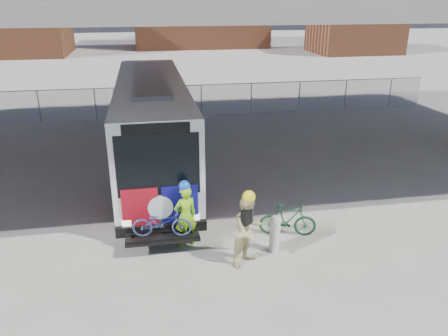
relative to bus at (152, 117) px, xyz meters
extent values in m
plane|color=#9E9991|center=(2.00, -4.06, -2.11)|extent=(160.00, 160.00, 0.00)
cube|color=silver|center=(0.00, -0.03, -0.16)|extent=(2.55, 12.00, 3.20)
cube|color=black|center=(0.00, 0.47, 0.48)|extent=(2.61, 11.00, 1.28)
cube|color=black|center=(0.00, -5.98, 0.22)|extent=(2.24, 0.12, 1.76)
cube|color=black|center=(0.00, -5.98, 1.25)|extent=(1.78, 0.12, 0.30)
cube|color=black|center=(0.00, -6.08, -1.66)|extent=(2.55, 0.20, 0.30)
cube|color=maroon|center=(-0.55, -6.05, -1.01)|extent=(1.00, 0.08, 1.20)
cube|color=navy|center=(0.55, -6.05, -1.01)|extent=(1.00, 0.08, 1.20)
cylinder|color=silver|center=(0.00, -6.07, -1.01)|extent=(0.70, 0.06, 0.70)
cube|color=gray|center=(0.00, -0.03, 1.51)|extent=(1.28, 7.20, 0.14)
cube|color=black|center=(0.00, -6.58, -1.66)|extent=(2.00, 0.70, 0.06)
cylinder|color=black|center=(-1.16, -4.43, -1.61)|extent=(0.30, 1.00, 1.00)
cylinder|color=black|center=(1.15, -4.43, -1.61)|extent=(0.30, 1.00, 1.00)
cylinder|color=black|center=(-1.16, 4.17, -1.61)|extent=(0.30, 1.00, 1.00)
cylinder|color=black|center=(1.15, 4.17, -1.61)|extent=(0.30, 1.00, 1.00)
cube|color=maroon|center=(-1.31, -3.83, -0.81)|extent=(0.06, 2.60, 1.70)
cube|color=navy|center=(-1.31, -2.23, -0.81)|extent=(0.06, 1.40, 1.70)
cube|color=maroon|center=(1.30, -3.83, -0.81)|extent=(0.06, 2.60, 1.70)
cube|color=navy|center=(1.30, -2.23, -0.81)|extent=(0.06, 1.40, 1.70)
imported|color=#39457D|center=(0.00, -6.58, -1.21)|extent=(1.66, 0.78, 0.84)
cylinder|color=gray|center=(-6.00, 7.94, -1.21)|extent=(0.06, 0.06, 1.80)
cylinder|color=gray|center=(-2.00, 7.94, -1.21)|extent=(0.06, 0.06, 1.80)
cylinder|color=gray|center=(2.00, 7.94, -1.21)|extent=(0.06, 0.06, 1.80)
cylinder|color=gray|center=(6.00, 7.94, -1.21)|extent=(0.06, 0.06, 1.80)
cylinder|color=gray|center=(10.00, 7.94, -1.21)|extent=(0.06, 0.06, 1.80)
cylinder|color=gray|center=(14.00, 7.94, -1.21)|extent=(0.06, 0.06, 1.80)
plane|color=gray|center=(2.00, 7.94, -1.21)|extent=(30.00, 0.00, 30.00)
cube|color=gray|center=(2.00, 7.94, -0.29)|extent=(30.00, 0.05, 0.04)
cube|color=brown|center=(-16.00, 40.94, 2.89)|extent=(14.00, 10.00, 10.00)
cube|color=brown|center=(8.00, 47.94, 3.89)|extent=(18.00, 12.00, 12.00)
cube|color=brown|center=(26.00, 35.94, 1.89)|extent=(10.00, 8.00, 8.00)
cylinder|color=silver|center=(3.01, -7.09, -1.64)|extent=(0.28, 0.28, 0.94)
sphere|color=silver|center=(3.01, -7.09, -1.17)|extent=(0.28, 0.28, 0.28)
imported|color=#86D516|center=(0.66, -6.33, -1.21)|extent=(0.75, 0.61, 1.79)
sphere|color=blue|center=(0.66, -6.33, -0.30)|extent=(0.31, 0.31, 0.31)
imported|color=#C4BB7E|center=(2.16, -7.52, -1.16)|extent=(1.17, 1.12, 1.89)
sphere|color=yellow|center=(2.16, -7.52, -0.20)|extent=(0.33, 0.33, 0.33)
cube|color=black|center=(2.07, -7.68, -0.67)|extent=(0.32, 0.29, 0.40)
imported|color=#164423|center=(3.63, -6.33, -1.61)|extent=(1.72, 0.89, 1.00)
camera|label=1|loc=(-0.21, -17.07, 4.42)|focal=35.00mm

